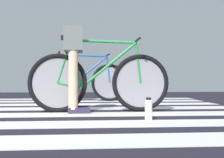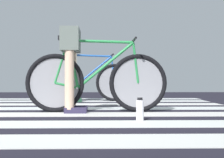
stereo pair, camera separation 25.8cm
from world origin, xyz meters
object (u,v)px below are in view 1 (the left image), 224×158
at_px(bicycle_2_of_2, 83,81).
at_px(water_bottle, 149,110).
at_px(bicycle_1_of_2, 99,81).
at_px(cyclist_2_of_2, 66,68).
at_px(cyclist_1_of_2, 74,58).

height_order(bicycle_2_of_2, water_bottle, bicycle_2_of_2).
relative_size(bicycle_1_of_2, bicycle_2_of_2, 1.00).
distance_m(bicycle_2_of_2, cyclist_2_of_2, 0.40).
xyz_separation_m(cyclist_1_of_2, water_bottle, (0.75, -0.83, -0.56)).
relative_size(cyclist_1_of_2, water_bottle, 4.58).
relative_size(bicycle_2_of_2, water_bottle, 7.77).
bearing_deg(bicycle_1_of_2, bicycle_2_of_2, 95.44).
height_order(cyclist_1_of_2, water_bottle, cyclist_1_of_2).
bearing_deg(water_bottle, bicycle_2_of_2, 103.29).
relative_size(bicycle_1_of_2, cyclist_2_of_2, 1.77).
xyz_separation_m(cyclist_2_of_2, water_bottle, (0.97, -2.76, -0.53)).
relative_size(cyclist_1_of_2, cyclist_2_of_2, 1.04).
distance_m(bicycle_1_of_2, bicycle_2_of_2, 1.97).
bearing_deg(cyclist_2_of_2, bicycle_2_of_2, 0.00).
xyz_separation_m(cyclist_1_of_2, bicycle_2_of_2, (0.09, 1.96, -0.28)).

